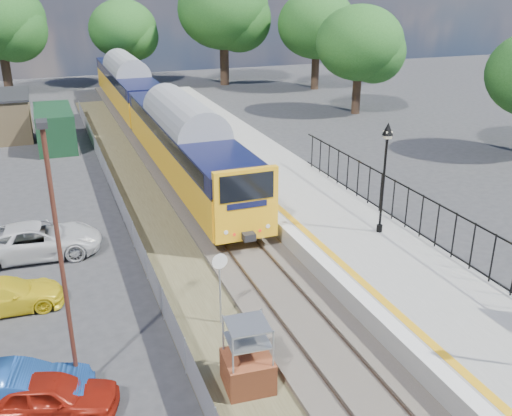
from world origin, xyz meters
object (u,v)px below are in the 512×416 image
victorian_lamp_north (386,152)px  carpark_lamp (60,251)px  car_blue (17,390)px  speed_sign (220,278)px  car_yellow (3,295)px  train (149,106)px  brick_plinth (248,357)px  car_white (37,240)px  car_red (50,396)px

victorian_lamp_north → carpark_lamp: size_ratio=0.61×
carpark_lamp → car_blue: (-1.52, -0.27, -3.66)m
speed_sign → car_yellow: 7.63m
train → car_yellow: size_ratio=10.27×
train → speed_sign: 25.01m
brick_plinth → car_blue: size_ratio=0.55×
brick_plinth → speed_sign: speed_sign is taller
carpark_lamp → car_white: 9.93m
train → carpark_lamp: 27.61m
train → car_blue: (-8.68, -26.86, -1.71)m
carpark_lamp → car_white: size_ratio=1.50×
car_red → victorian_lamp_north: bearing=-50.4°
brick_plinth → car_blue: (-5.94, 1.27, -0.37)m
victorian_lamp_north → carpark_lamp: 13.31m
speed_sign → carpark_lamp: bearing=-164.2°
car_red → car_white: car_white is taller
speed_sign → car_white: bearing=121.8°
car_white → train: bearing=-21.1°
victorian_lamp_north → car_red: (-13.19, -5.44, -3.70)m
victorian_lamp_north → car_white: victorian_lamp_north is taller
carpark_lamp → car_white: bearing=95.2°
car_yellow → car_white: car_white is taller
victorian_lamp_north → car_white: 14.52m
speed_sign → car_yellow: bearing=148.2°
victorian_lamp_north → brick_plinth: 10.67m
speed_sign → car_blue: speed_sign is taller
car_red → car_yellow: 6.10m
brick_plinth → car_white: bearing=116.1°
carpark_lamp → car_blue: carpark_lamp is taller
brick_plinth → car_red: 5.22m
victorian_lamp_north → train: 22.65m
victorian_lamp_north → car_blue: bearing=-160.6°
carpark_lamp → train: bearing=74.9°
speed_sign → carpark_lamp: (-4.66, -1.72, 2.55)m
speed_sign → car_blue: bearing=-166.6°
carpark_lamp → brick_plinth: bearing=-19.1°
brick_plinth → car_red: (-5.15, 0.75, -0.41)m
car_blue → victorian_lamp_north: bearing=-61.2°
car_blue → car_white: size_ratio=0.76×
carpark_lamp → car_blue: bearing=-170.1°
carpark_lamp → car_red: 3.85m
victorian_lamp_north → speed_sign: 8.72m
brick_plinth → train: bearing=84.4°
train → car_red: train is taller
car_white → victorian_lamp_north: bearing=-105.3°
train → brick_plinth: train is taller
car_blue → car_white: (0.67, 9.49, 0.07)m
carpark_lamp → car_yellow: size_ratio=1.91×
train → car_blue: size_ratio=10.66×
car_blue → speed_sign: bearing=-62.8°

